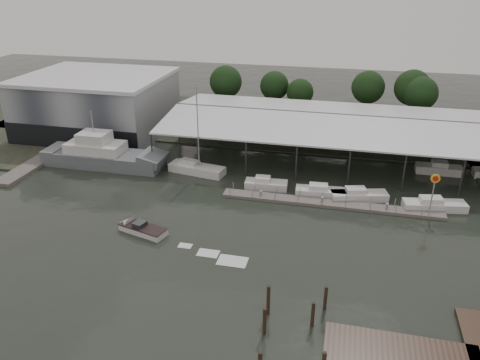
% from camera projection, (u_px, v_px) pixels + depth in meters
% --- Properties ---
extents(ground, '(200.00, 200.00, 0.00)m').
position_uv_depth(ground, '(194.00, 230.00, 54.29)').
color(ground, '#232921').
rests_on(ground, ground).
extents(land_strip_far, '(140.00, 30.00, 0.30)m').
position_uv_depth(land_strip_far, '(262.00, 122.00, 91.40)').
color(land_strip_far, '#3A3E2F').
rests_on(land_strip_far, ground).
extents(land_strip_west, '(20.00, 40.00, 0.30)m').
position_uv_depth(land_strip_west, '(44.00, 126.00, 89.16)').
color(land_strip_west, '#3A3E2F').
rests_on(land_strip_west, ground).
extents(storage_warehouse, '(24.50, 20.50, 10.50)m').
position_uv_depth(storage_warehouse, '(98.00, 104.00, 84.44)').
color(storage_warehouse, gray).
rests_on(storage_warehouse, ground).
extents(covered_boat_shed, '(58.24, 24.00, 6.96)m').
position_uv_depth(covered_boat_shed, '(353.00, 119.00, 72.95)').
color(covered_boat_shed, silver).
rests_on(covered_boat_shed, ground).
extents(trawler_dock, '(3.00, 18.00, 0.50)m').
position_uv_depth(trawler_dock, '(39.00, 161.00, 72.85)').
color(trawler_dock, slate).
rests_on(trawler_dock, ground).
extents(floating_dock, '(28.00, 2.00, 1.40)m').
position_uv_depth(floating_dock, '(330.00, 204.00, 59.91)').
color(floating_dock, slate).
rests_on(floating_dock, ground).
extents(shell_fuel_sign, '(1.10, 0.18, 5.55)m').
position_uv_depth(shell_fuel_sign, '(434.00, 187.00, 55.84)').
color(shell_fuel_sign, gray).
rests_on(shell_fuel_sign, ground).
extents(grey_trawler, '(19.18, 5.30, 8.84)m').
position_uv_depth(grey_trawler, '(104.00, 155.00, 71.42)').
color(grey_trawler, slate).
rests_on(grey_trawler, ground).
extents(white_sailboat, '(8.72, 4.03, 13.56)m').
position_uv_depth(white_sailboat, '(196.00, 169.00, 69.13)').
color(white_sailboat, silver).
rests_on(white_sailboat, ground).
extents(speedboat_underway, '(17.07, 6.42, 2.00)m').
position_uv_depth(speedboat_underway, '(140.00, 228.00, 53.89)').
color(speedboat_underway, silver).
rests_on(speedboat_underway, ground).
extents(moored_cruiser_0, '(5.93, 2.60, 1.70)m').
position_uv_depth(moored_cruiser_0, '(266.00, 184.00, 64.34)').
color(moored_cruiser_0, silver).
rests_on(moored_cruiser_0, ground).
extents(moored_cruiser_1, '(7.08, 2.67, 1.70)m').
position_uv_depth(moored_cruiser_1, '(321.00, 192.00, 62.12)').
color(moored_cruiser_1, silver).
rests_on(moored_cruiser_1, ground).
extents(moored_cruiser_2, '(7.61, 3.99, 1.70)m').
position_uv_depth(moored_cruiser_2, '(359.00, 195.00, 61.17)').
color(moored_cruiser_2, silver).
rests_on(moored_cruiser_2, ground).
extents(moored_cruiser_3, '(7.95, 3.52, 1.70)m').
position_uv_depth(moored_cruiser_3, '(434.00, 205.00, 58.69)').
color(moored_cruiser_3, silver).
rests_on(moored_cruiser_3, ground).
extents(mooring_pilings, '(5.53, 9.78, 3.69)m').
position_uv_depth(mooring_pilings, '(291.00, 330.00, 37.94)').
color(mooring_pilings, '#38281C').
rests_on(mooring_pilings, ground).
extents(horizon_tree_line, '(71.67, 8.95, 10.24)m').
position_uv_depth(horizon_tree_line, '(373.00, 91.00, 90.05)').
color(horizon_tree_line, black).
rests_on(horizon_tree_line, ground).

